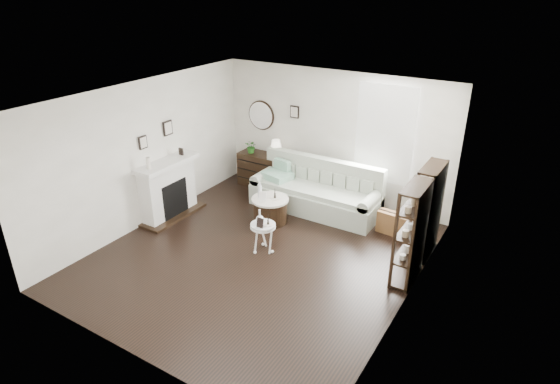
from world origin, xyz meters
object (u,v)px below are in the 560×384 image
Objects in this scene: sofa at (316,194)px; drum_table at (270,210)px; pedestal_table at (263,226)px; dresser at (264,170)px.

sofa is 3.66× the size of drum_table.
sofa is 1.94m from pedestal_table.
pedestal_table is at bearing -56.81° from dresser.
pedestal_table is at bearing -63.63° from drum_table.
sofa is 1.59m from dresser.
dresser reaches higher than pedestal_table.
drum_table is at bearing -117.36° from sofa.
drum_table is 1.35× the size of pedestal_table.
pedestal_table is (0.48, -0.97, 0.23)m from drum_table.
sofa is 1.09m from drum_table.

